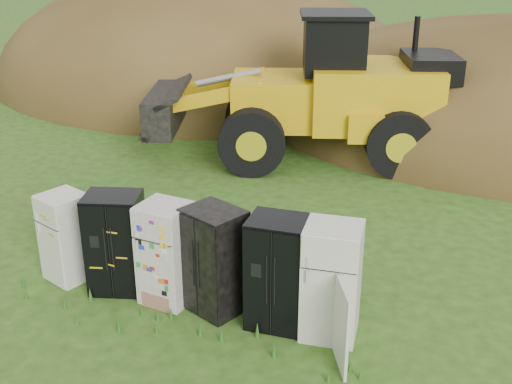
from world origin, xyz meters
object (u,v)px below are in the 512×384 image
fridge_sticker (166,253)px  fridge_open_door (331,282)px  fridge_leftmost (67,237)px  fridge_black_side (116,243)px  fridge_black_right (278,272)px  wheel_loader (295,88)px  fridge_dark_mid (215,260)px

fridge_sticker → fridge_open_door: (2.79, -0.01, 0.05)m
fridge_leftmost → fridge_sticker: fridge_sticker is taller
fridge_black_side → fridge_sticker: bearing=-18.2°
fridge_black_right → wheel_loader: size_ratio=0.23×
fridge_sticker → fridge_open_door: bearing=6.1°
fridge_dark_mid → wheel_loader: wheel_loader is taller
fridge_leftmost → fridge_dark_mid: 2.86m
fridge_sticker → wheel_loader: 7.67m
fridge_black_right → fridge_open_door: (0.85, -0.00, 0.01)m
fridge_black_side → fridge_dark_mid: size_ratio=0.99×
fridge_dark_mid → wheel_loader: bearing=120.9°
fridge_leftmost → fridge_dark_mid: fridge_dark_mid is taller
fridge_dark_mid → fridge_open_door: size_ratio=0.96×
fridge_black_side → fridge_dark_mid: 1.84m
fridge_dark_mid → wheel_loader: (-1.01, 7.57, 1.05)m
fridge_leftmost → fridge_sticker: (2.00, -0.04, 0.07)m
fridge_leftmost → fridge_sticker: 2.00m
fridge_black_right → fridge_open_door: size_ratio=0.99×
fridge_black_side → fridge_sticker: 0.99m
fridge_leftmost → fridge_sticker: bearing=19.0°
fridge_black_side → fridge_sticker: (0.98, -0.03, -0.00)m
fridge_black_side → fridge_open_door: fridge_open_door is taller
wheel_loader → fridge_open_door: bearing=-87.2°
fridge_black_side → fridge_open_door: 3.78m
fridge_sticker → fridge_black_right: bearing=6.0°
fridge_black_side → fridge_dark_mid: fridge_dark_mid is taller
fridge_leftmost → wheel_loader: bearing=96.5°
fridge_dark_mid → fridge_black_side: bearing=-156.7°
fridge_sticker → fridge_open_door: fridge_open_door is taller
fridge_leftmost → fridge_black_side: bearing=19.4°
fridge_sticker → fridge_dark_mid: 0.85m
fridge_leftmost → fridge_open_door: (4.80, -0.06, 0.12)m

